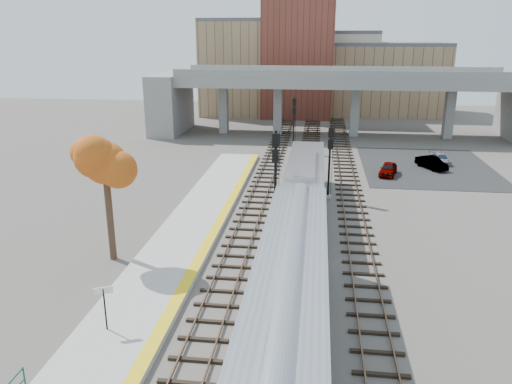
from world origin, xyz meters
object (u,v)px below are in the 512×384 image
(locomotive, at_px, (305,186))
(signal_mast_mid, at_px, (329,164))
(signal_mast_near, at_px, (275,180))
(signal_mast_far, at_px, (294,126))
(car_b, at_px, (432,163))
(tree, at_px, (104,160))
(car_a, at_px, (388,169))
(car_c, at_px, (440,159))
(coach, at_px, (286,343))

(locomotive, relative_size, signal_mast_mid, 2.90)
(signal_mast_near, relative_size, signal_mast_far, 1.11)
(signal_mast_near, bearing_deg, car_b, 51.27)
(signal_mast_near, xyz_separation_m, signal_mast_far, (0.00, 25.93, -0.49))
(tree, height_order, car_a, tree)
(locomotive, distance_m, tree, 16.65)
(signal_mast_near, distance_m, tree, 12.47)
(signal_mast_far, bearing_deg, locomotive, -84.60)
(tree, relative_size, car_c, 2.46)
(locomotive, bearing_deg, coach, -90.00)
(car_c, bearing_deg, signal_mast_far, 156.33)
(signal_mast_far, height_order, car_a, signal_mast_far)
(locomotive, relative_size, signal_mast_far, 2.84)
(coach, distance_m, signal_mast_mid, 26.47)
(signal_mast_near, bearing_deg, car_c, 52.21)
(signal_mast_far, xyz_separation_m, tree, (-9.99, -32.82, 3.39))
(signal_mast_near, relative_size, car_a, 1.94)
(coach, relative_size, car_c, 6.86)
(signal_mast_near, distance_m, signal_mast_mid, 8.55)
(car_a, xyz_separation_m, car_c, (6.51, 5.80, -0.12))
(car_b, distance_m, car_c, 3.01)
(signal_mast_mid, height_order, tree, tree)
(locomotive, bearing_deg, signal_mast_near, -119.59)
(car_c, bearing_deg, locomotive, -139.19)
(coach, bearing_deg, tree, 135.16)
(coach, relative_size, car_b, 6.21)
(signal_mast_near, height_order, signal_mast_mid, signal_mast_near)
(locomotive, height_order, car_b, locomotive)
(signal_mast_near, height_order, car_a, signal_mast_near)
(car_c, bearing_deg, signal_mast_near, -137.70)
(car_a, height_order, car_c, car_a)
(tree, distance_m, car_b, 36.88)
(signal_mast_mid, bearing_deg, signal_mast_near, -118.71)
(coach, bearing_deg, locomotive, 90.00)
(signal_mast_mid, height_order, signal_mast_far, signal_mast_far)
(coach, distance_m, tree, 17.48)
(locomotive, distance_m, signal_mast_mid, 4.38)
(coach, bearing_deg, car_a, 76.63)
(coach, xyz_separation_m, car_a, (8.29, 34.90, -2.10))
(coach, xyz_separation_m, car_b, (13.30, 38.11, -2.09))
(car_c, bearing_deg, coach, -119.90)
(car_b, relative_size, car_c, 1.11)
(signal_mast_mid, distance_m, car_b, 16.46)
(signal_mast_near, bearing_deg, coach, -83.66)
(car_b, bearing_deg, signal_mast_mid, -161.87)
(locomotive, xyz_separation_m, signal_mast_far, (-2.10, 22.24, 0.98))
(locomotive, relative_size, car_a, 4.98)
(signal_mast_near, relative_size, tree, 0.83)
(signal_mast_far, bearing_deg, signal_mast_near, -90.00)
(coach, relative_size, signal_mast_near, 3.37)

